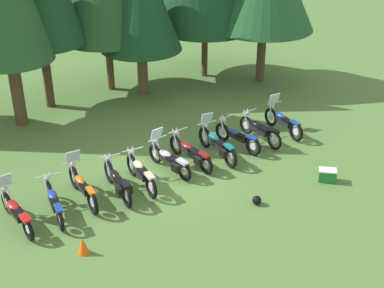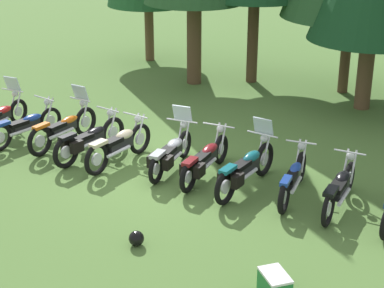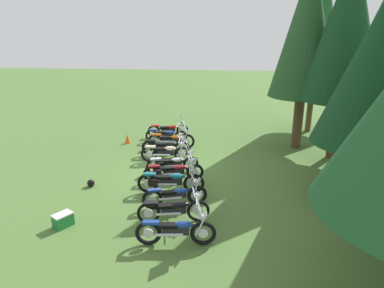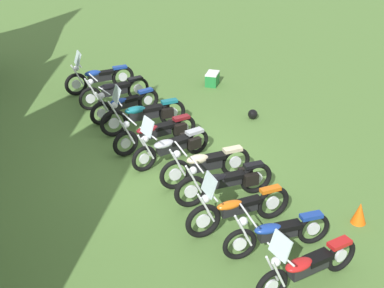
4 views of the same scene
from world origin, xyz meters
name	(u,v)px [view 2 (image 2 of 4)]	position (x,y,z in m)	size (l,w,h in m)	color
ground_plane	(167,170)	(0.00, 0.00, 0.00)	(80.00, 80.00, 0.00)	#4C7033
motorcycle_1	(26,125)	(-3.88, -0.88, 0.43)	(0.76, 2.24, 1.00)	black
motorcycle_2	(64,127)	(-2.95, -0.45, 0.47)	(0.66, 2.35, 1.39)	black
motorcycle_3	(89,140)	(-1.90, -0.60, 0.45)	(0.71, 2.31, 1.03)	black
motorcycle_4	(120,145)	(-1.09, -0.39, 0.47)	(0.72, 2.25, 1.03)	black
motorcycle_5	(171,152)	(0.07, 0.06, 0.45)	(0.99, 2.13, 1.34)	black
motorcycle_6	(205,159)	(0.90, 0.22, 0.44)	(0.94, 2.33, 1.00)	black
motorcycle_7	(245,168)	(1.92, 0.30, 0.49)	(0.73, 2.42, 1.39)	black
motorcycle_8	(293,178)	(2.87, 0.64, 0.42)	(0.89, 2.13, 1.00)	black
motorcycle_9	(340,188)	(3.86, 0.75, 0.46)	(0.73, 2.20, 1.01)	black
picnic_cooler	(275,285)	(4.42, -2.53, 0.21)	(0.67, 0.61, 0.41)	#1E7233
dropped_helmet	(136,238)	(1.70, -2.78, 0.14)	(0.28, 0.28, 0.28)	black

